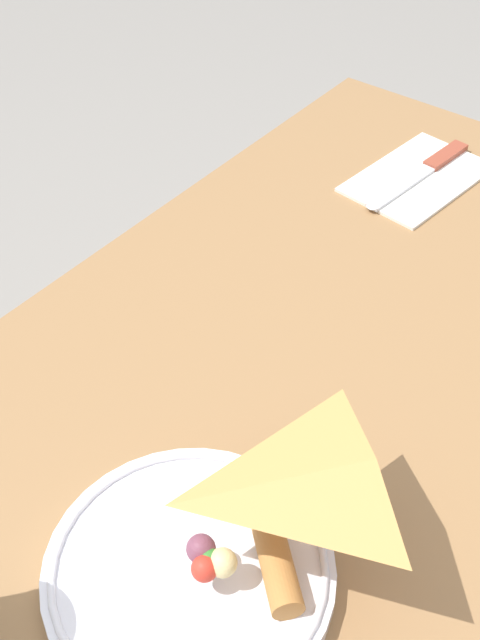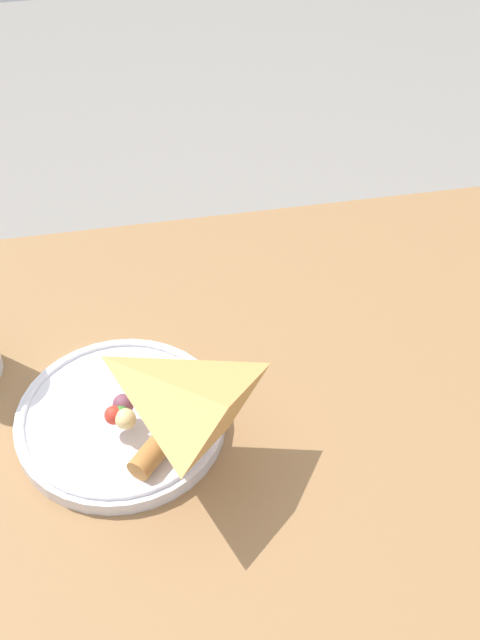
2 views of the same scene
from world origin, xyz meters
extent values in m
cube|color=olive|center=(0.00, 0.00, 0.76)|extent=(1.18, 0.75, 0.03)
cube|color=#382D23|center=(-0.54, -0.33, 0.37)|extent=(0.06, 0.06, 0.74)
cylinder|color=white|center=(0.16, -0.04, 0.78)|extent=(0.22, 0.22, 0.02)
torus|color=white|center=(0.16, -0.04, 0.79)|extent=(0.21, 0.21, 0.01)
pyramid|color=tan|center=(0.17, -0.05, 0.80)|extent=(0.18, 0.18, 0.02)
cylinder|color=#B77A3D|center=(0.12, 0.00, 0.80)|extent=(0.09, 0.09, 0.02)
sphere|color=#7A4256|center=(0.16, -0.03, 0.82)|extent=(0.02, 0.02, 0.02)
sphere|color=#388433|center=(0.16, -0.02, 0.82)|extent=(0.02, 0.02, 0.02)
sphere|color=red|center=(0.17, -0.02, 0.82)|extent=(0.02, 0.02, 0.02)
sphere|color=#EFDB93|center=(0.16, -0.02, 0.82)|extent=(0.02, 0.02, 0.02)
cube|color=white|center=(-0.41, -0.17, 0.78)|extent=(0.19, 0.13, 0.00)
cube|color=#99422D|center=(-0.47, -0.16, 0.78)|extent=(0.07, 0.03, 0.01)
cube|color=silver|center=(-0.38, -0.17, 0.78)|extent=(0.12, 0.03, 0.00)
ellipsoid|color=silver|center=(-0.33, -0.18, 0.78)|extent=(0.02, 0.02, 0.00)
camera|label=1|loc=(0.38, 0.17, 1.32)|focal=45.00mm
camera|label=2|loc=(0.13, 0.48, 1.44)|focal=45.00mm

